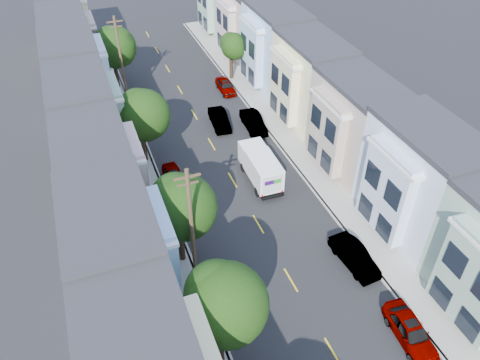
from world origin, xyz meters
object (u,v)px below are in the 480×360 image
object	(u,v)px
parked_left_d	(174,177)
parked_right_d	(226,86)
tree_e	(114,48)
utility_pole_far	(122,64)
tree_c	(182,208)
tree_far_r	(233,47)
lead_sedan	(219,120)
tree_d	(143,116)
fedex_truck	(260,166)
parked_right_c	(253,122)
parked_right_a	(410,331)
parked_left_c	(226,298)
utility_pole_near	(192,232)
tree_b	(224,305)
parked_right_b	(354,257)

from	to	relation	value
parked_left_d	parked_right_d	world-z (taller)	parked_right_d
tree_e	utility_pole_far	distance (m)	5.13
tree_c	tree_far_r	world-z (taller)	tree_c
tree_far_r	lead_sedan	bearing A→B (deg)	-117.97
tree_d	tree_e	world-z (taller)	tree_e
fedex_truck	parked_right_d	world-z (taller)	fedex_truck
tree_far_r	lead_sedan	world-z (taller)	tree_far_r
tree_d	parked_right_c	xyz separation A→B (m)	(11.20, 1.56, -4.05)
fedex_truck	lead_sedan	world-z (taller)	fedex_truck
tree_e	lead_sedan	world-z (taller)	tree_e
lead_sedan	parked_right_a	bearing A→B (deg)	-78.43
tree_d	parked_left_c	size ratio (longest dim) A/B	1.74
utility_pole_near	parked_right_c	size ratio (longest dim) A/B	2.17
tree_d	fedex_truck	distance (m)	11.26
parked_right_c	tree_b	bearing A→B (deg)	-112.58
parked_left_c	utility_pole_near	bearing A→B (deg)	123.58
parked_left_c	tree_c	bearing A→B (deg)	107.65
fedex_truck	parked_right_a	distance (m)	18.08
parked_right_a	parked_right_b	distance (m)	6.52
parked_left_c	parked_left_d	xyz separation A→B (m)	(0.00, 13.66, 0.04)
parked_left_d	parked_right_a	bearing A→B (deg)	-65.63
utility_pole_near	parked_left_d	distance (m)	12.36
tree_b	tree_d	bearing A→B (deg)	90.00
tree_far_r	tree_c	bearing A→B (deg)	-117.00
parked_left_d	parked_right_c	world-z (taller)	parked_right_c
tree_far_r	utility_pole_near	world-z (taller)	utility_pole_near
parked_left_c	parked_right_d	bearing A→B (deg)	72.12
utility_pole_far	parked_left_d	xyz separation A→B (m)	(1.40, -14.57, -4.49)
utility_pole_near	parked_right_b	size ratio (longest dim) A/B	2.24
tree_far_r	parked_right_d	bearing A→B (deg)	-126.14
tree_far_r	utility_pole_far	size ratio (longest dim) A/B	0.56
tree_c	lead_sedan	world-z (taller)	tree_c
tree_e	lead_sedan	xyz separation A→B (m)	(8.14, -12.16, -4.17)
parked_right_c	parked_right_d	size ratio (longest dim) A/B	1.10
tree_b	tree_d	size ratio (longest dim) A/B	1.09
parked_right_c	tree_far_r	bearing A→B (deg)	83.10
parked_left_c	parked_right_c	bearing A→B (deg)	64.65
tree_far_r	parked_left_d	bearing A→B (deg)	-124.67
fedex_truck	parked_right_d	xyz separation A→B (m)	(2.61, 16.61, -0.85)
tree_far_r	utility_pole_near	size ratio (longest dim) A/B	0.56
parked_right_c	tree_e	bearing A→B (deg)	131.92
parked_left_d	parked_right_c	bearing A→B (deg)	28.92
lead_sedan	parked_left_d	distance (m)	10.11
utility_pole_near	utility_pole_far	size ratio (longest dim) A/B	1.00
tree_far_r	parked_right_c	world-z (taller)	tree_far_r
tree_c	parked_left_d	bearing A→B (deg)	80.99
fedex_truck	parked_left_d	distance (m)	7.59
fedex_truck	parked_left_d	size ratio (longest dim) A/B	1.41
parked_left_d	tree_far_r	bearing A→B (deg)	53.78
tree_b	parked_right_d	distance (m)	34.09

